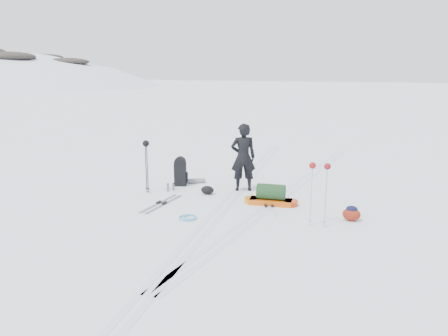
{
  "coord_description": "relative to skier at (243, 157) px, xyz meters",
  "views": [
    {
      "loc": [
        3.64,
        -10.53,
        3.61
      ],
      "look_at": [
        -0.11,
        0.26,
        0.95
      ],
      "focal_mm": 35.0,
      "sensor_mm": 36.0,
      "label": 1
    }
  ],
  "objects": [
    {
      "name": "touring_skis_grey",
      "position": [
        -1.68,
        -2.0,
        -0.99
      ],
      "size": [
        0.42,
        1.77,
        0.06
      ],
      "rotation": [
        0.0,
        0.0,
        1.48
      ],
      "color": "gray",
      "rests_on": "ground"
    },
    {
      "name": "thermos_pair",
      "position": [
        -2.01,
        -0.78,
        -0.89
      ],
      "size": [
        0.18,
        0.22,
        0.25
      ],
      "rotation": [
        0.0,
        0.0,
        0.15
      ],
      "color": "slate",
      "rests_on": "ground"
    },
    {
      "name": "stuff_sack",
      "position": [
        -0.86,
        -0.72,
        -0.89
      ],
      "size": [
        0.39,
        0.29,
        0.24
      ],
      "rotation": [
        0.0,
        0.0,
        0.02
      ],
      "color": "black",
      "rests_on": "ground"
    },
    {
      "name": "expedition_rucksack",
      "position": [
        -1.94,
        -0.07,
        -0.59
      ],
      "size": [
        0.85,
        0.81,
        0.91
      ],
      "rotation": [
        0.0,
        0.0,
        0.28
      ],
      "color": "black",
      "rests_on": "ground"
    },
    {
      "name": "rope_coil",
      "position": [
        -0.54,
        -2.82,
        -0.98
      ],
      "size": [
        0.55,
        0.55,
        0.05
      ],
      "rotation": [
        0.0,
        0.0,
        -0.26
      ],
      "color": "#569DD2",
      "rests_on": "ground"
    },
    {
      "name": "pulk_sled",
      "position": [
        1.1,
        -1.04,
        -0.8
      ],
      "size": [
        1.47,
        0.56,
        0.55
      ],
      "rotation": [
        0.0,
        0.0,
        0.09
      ],
      "color": "#D6540C",
      "rests_on": "ground"
    },
    {
      "name": "ground",
      "position": [
        -0.04,
        -1.52,
        -1.01
      ],
      "size": [
        200.0,
        200.0,
        0.0
      ],
      "primitive_type": "plane",
      "color": "white",
      "rests_on": "ground"
    },
    {
      "name": "ski_poles_silver",
      "position": [
        2.5,
        -2.32,
        0.25
      ],
      "size": [
        0.48,
        0.16,
        1.51
      ],
      "rotation": [
        0.0,
        0.0,
        0.2
      ],
      "color": "#BABDC1",
      "rests_on": "ground"
    },
    {
      "name": "small_daypack",
      "position": [
        3.22,
        -1.66,
        -0.83
      ],
      "size": [
        0.49,
        0.41,
        0.36
      ],
      "rotation": [
        0.0,
        0.0,
        -0.24
      ],
      "color": "maroon",
      "rests_on": "ground"
    },
    {
      "name": "touring_skis_white",
      "position": [
        1.11,
        -1.31,
        -0.99
      ],
      "size": [
        0.85,
        1.68,
        0.06
      ],
      "rotation": [
        0.0,
        0.0,
        -1.2
      ],
      "color": "white",
      "rests_on": "ground"
    },
    {
      "name": "skier",
      "position": [
        0.0,
        0.0,
        0.0
      ],
      "size": [
        0.86,
        0.73,
        2.02
      ],
      "primitive_type": "imported",
      "rotation": [
        0.0,
        0.0,
        3.54
      ],
      "color": "black",
      "rests_on": "ground"
    },
    {
      "name": "ski_tracks",
      "position": [
        0.57,
        -0.65,
        -1.0
      ],
      "size": [
        3.38,
        17.97,
        0.01
      ],
      "color": "silver",
      "rests_on": "ground"
    },
    {
      "name": "ski_poles_black",
      "position": [
        -2.58,
        -1.13,
        0.26
      ],
      "size": [
        0.21,
        0.19,
        1.55
      ],
      "rotation": [
        0.0,
        0.0,
        0.32
      ],
      "color": "black",
      "rests_on": "ground"
    }
  ]
}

